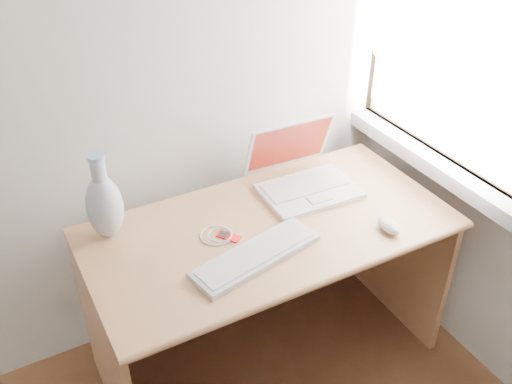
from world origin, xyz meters
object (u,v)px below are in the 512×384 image
desk (259,255)px  laptop (303,175)px  vase (104,204)px  external_keyboard (256,255)px

desk → laptop: laptop is taller
laptop → vase: vase is taller
laptop → desk: bearing=-160.0°
desk → vase: size_ratio=4.09×
desk → external_keyboard: size_ratio=2.72×
vase → external_keyboard: bearing=-42.0°
desk → external_keyboard: 0.33m
laptop → vase: 0.78m
desk → vase: bearing=164.9°
external_keyboard → vase: bearing=126.0°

